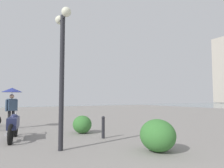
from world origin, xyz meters
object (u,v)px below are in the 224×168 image
motorcycle (13,126)px  bollard_mid (103,127)px  pedestrian (12,96)px  lamppost (62,57)px

motorcycle → bollard_mid: motorcycle is taller
pedestrian → bollard_mid: (-4.45, -2.88, -1.17)m
lamppost → pedestrian: (5.44, 0.99, -1.14)m
lamppost → bollard_mid: (0.99, -1.89, -2.30)m
motorcycle → pedestrian: 3.27m
pedestrian → bollard_mid: size_ratio=2.44×
motorcycle → bollard_mid: (-1.37, -2.98, -0.07)m
lamppost → pedestrian: 5.64m
lamppost → pedestrian: bearing=10.3°
motorcycle → pedestrian: pedestrian is taller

